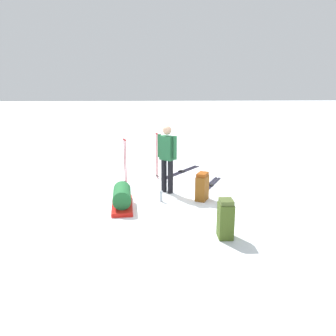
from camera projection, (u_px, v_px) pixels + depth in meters
The scene contains 10 objects.
ground_plane at pixel (168, 195), 8.51m from camera, with size 80.00×80.00×0.00m, color white.
skier_standing at pixel (167, 156), 8.51m from camera, with size 0.39×0.46×1.70m.
ski_pair_near at pixel (210, 186), 9.25m from camera, with size 1.60×0.90×0.05m.
ski_pair_far at pixel (181, 172), 10.64m from camera, with size 1.58×1.30×0.05m.
backpack_large_dark at pixel (202, 187), 8.10m from camera, with size 0.44×0.37×0.67m.
backpack_bright at pixel (226, 219), 6.14m from camera, with size 0.32×0.26×0.73m.
ski_poles_planted_near at pixel (125, 159), 9.23m from camera, with size 0.23×0.12×1.26m.
ski_poles_planted_far at pixel (157, 153), 9.84m from camera, with size 0.18×0.10×1.32m.
gear_sled at pixel (122, 198), 7.65m from camera, with size 1.25×0.54×0.49m.
thermos_bottle at pixel (161, 196), 8.04m from camera, with size 0.07×0.07×0.26m, color #ACB8C1.
Camera 1 is at (8.07, -0.37, 2.77)m, focal length 36.62 mm.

